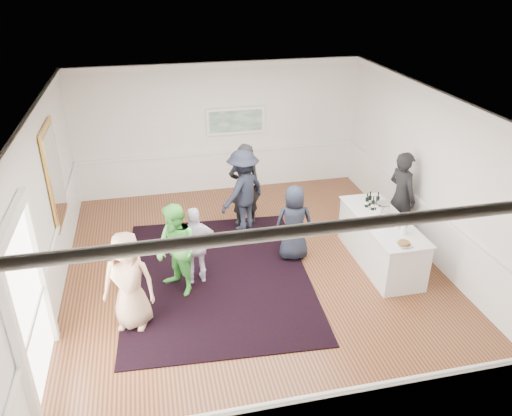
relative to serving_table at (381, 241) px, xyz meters
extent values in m
plane|color=brown|center=(-2.44, 0.14, -0.47)|extent=(8.00, 8.00, 0.00)
cube|color=white|center=(-2.44, 0.14, 2.73)|extent=(7.00, 8.00, 0.02)
cube|color=white|center=(-5.94, 0.14, 1.13)|extent=(0.02, 8.00, 3.20)
cube|color=white|center=(1.06, 0.14, 1.13)|extent=(0.02, 8.00, 3.20)
cube|color=white|center=(-2.44, 4.14, 1.13)|extent=(7.00, 0.02, 3.20)
cube|color=white|center=(-2.44, -3.86, 1.13)|extent=(7.00, 0.02, 3.20)
cube|color=gold|center=(-5.90, 1.44, 1.33)|extent=(0.04, 1.25, 1.85)
cube|color=white|center=(-5.87, 1.44, 1.33)|extent=(0.01, 1.05, 1.65)
cube|color=white|center=(-5.87, -2.58, 0.73)|extent=(0.10, 0.14, 2.40)
cube|color=white|center=(-5.87, -0.94, 0.73)|extent=(0.10, 0.14, 2.40)
cube|color=white|center=(-5.87, -1.76, 2.01)|extent=(0.10, 1.78, 0.16)
cube|color=white|center=(-5.91, -1.76, 0.73)|extent=(0.02, 1.50, 2.40)
cube|color=white|center=(-2.04, 4.09, 1.31)|extent=(1.44, 0.05, 0.66)
cube|color=#286B3D|center=(-2.04, 4.06, 1.31)|extent=(1.30, 0.01, 0.52)
cube|color=black|center=(-3.15, 0.19, -0.46)|extent=(3.63, 4.60, 0.02)
cube|color=silver|center=(0.00, 0.00, -0.01)|extent=(0.82, 2.24, 0.92)
cube|color=silver|center=(0.00, 0.00, 0.45)|extent=(0.88, 2.30, 0.02)
imported|color=black|center=(0.76, 0.77, 0.50)|extent=(0.63, 0.80, 1.94)
imported|color=tan|center=(-4.67, -0.85, 0.37)|extent=(0.93, 0.73, 1.67)
imported|color=#58D956|center=(-3.87, -0.11, 0.37)|extent=(0.97, 1.03, 1.68)
imported|color=silver|center=(-3.52, 0.13, 0.27)|extent=(0.88, 0.39, 1.49)
imported|color=#1B1F2D|center=(-2.30, 1.91, 0.44)|extent=(1.35, 1.24, 1.82)
imported|color=black|center=(-2.24, 2.10, 0.47)|extent=(0.74, 0.53, 1.89)
imported|color=#1B1F2D|center=(-1.58, 0.54, 0.29)|extent=(0.80, 0.57, 1.53)
cylinder|color=#6AA73B|center=(-0.12, -0.25, 0.58)|extent=(0.12, 0.12, 0.24)
cylinder|color=#DB4A40|center=(0.12, -0.35, 0.58)|extent=(0.12, 0.12, 0.24)
cylinder|color=#8CBF44|center=(-0.16, -0.06, 0.58)|extent=(0.12, 0.12, 0.24)
cylinder|color=white|center=(0.11, -0.57, 0.58)|extent=(0.12, 0.12, 0.24)
cylinder|color=silver|center=(0.07, 0.21, 0.58)|extent=(0.26, 0.26, 0.25)
imported|color=white|center=(-0.08, -0.96, 0.49)|extent=(0.25, 0.25, 0.06)
cylinder|color=olive|center=(-0.08, -0.96, 0.52)|extent=(0.19, 0.19, 0.04)
camera|label=1|loc=(-4.14, -7.54, 4.84)|focal=35.00mm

